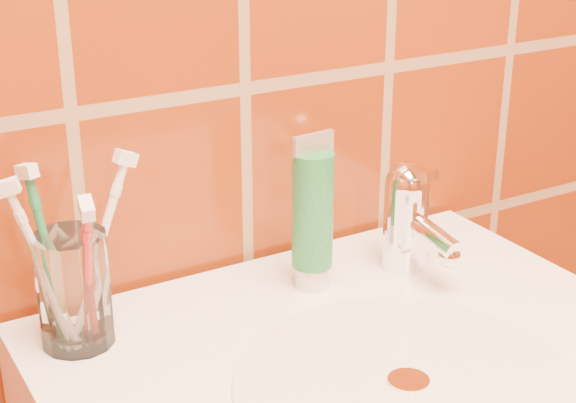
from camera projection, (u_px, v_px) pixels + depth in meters
glass_tumbler at (74, 290)px, 0.79m from camera, size 0.07×0.07×0.11m
toothpaste_tube at (313, 217)px, 0.89m from camera, size 0.05×0.04×0.17m
faucet at (409, 213)px, 0.93m from camera, size 0.05×0.11×0.12m
toothbrush_0 at (44, 268)px, 0.77m from camera, size 0.11×0.10×0.18m
toothbrush_1 at (100, 246)px, 0.81m from camera, size 0.12×0.11×0.18m
toothbrush_2 at (88, 276)px, 0.76m from camera, size 0.05×0.15×0.19m
toothbrush_3 at (49, 258)px, 0.78m from camera, size 0.07×0.10×0.18m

